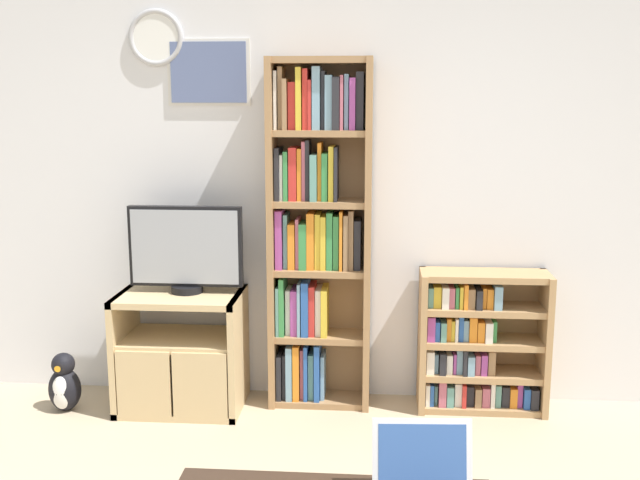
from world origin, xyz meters
The scene contains 6 objects.
wall_back centered at (-0.01, 2.34, 1.31)m, with size 6.70×0.09×2.60m.
tv_stand centered at (-0.80, 2.03, 0.34)m, with size 0.70×0.48×0.68m.
television centered at (-0.76, 2.07, 0.93)m, with size 0.64×0.18×0.50m.
bookshelf_tall centered at (-0.03, 2.18, 1.03)m, with size 0.58×0.26×1.98m.
bookshelf_short centered at (0.89, 2.17, 0.38)m, with size 0.72×0.28×0.81m.
penguin_figurine centered at (-1.46, 1.93, 0.16)m, with size 0.18×0.17×0.34m.
Camera 1 is at (0.32, -1.98, 1.78)m, focal length 42.00 mm.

